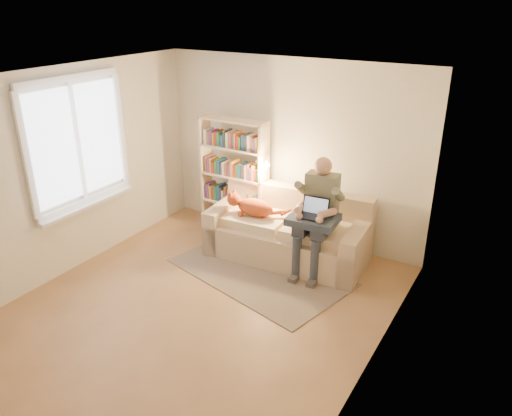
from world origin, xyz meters
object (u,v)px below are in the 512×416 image
Objects in this scene: person at (317,210)px; bookshelf at (234,172)px; laptop at (315,212)px; sofa at (289,234)px; cat at (250,206)px.

bookshelf is at bearing 161.16° from person.
sofa is at bearing 147.77° from laptop.
person is 0.13m from laptop.
laptop reaches higher than cat.
person reaches higher than laptop.
sofa is 1.25× the size of bookshelf.
laptop is at bearing -8.82° from cat.
laptop is (0.48, -0.26, 0.54)m from sofa.
person is 1.57m from bookshelf.
bookshelf is (-1.05, 0.27, 0.64)m from sofa.
laptop is 1.62m from bookshelf.
person is 1.89× the size of cat.
bookshelf is at bearing 156.90° from laptop.
laptop is 0.20× the size of bookshelf.
sofa is 6.16× the size of laptop.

